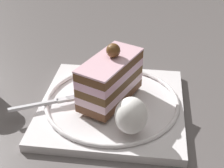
{
  "coord_description": "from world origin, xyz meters",
  "views": [
    {
      "loc": [
        -0.06,
        0.47,
        0.34
      ],
      "look_at": [
        -0.02,
        0.02,
        0.05
      ],
      "focal_mm": 53.14,
      "sensor_mm": 36.0,
      "label": 1
    }
  ],
  "objects_px": {
    "cake_slice": "(110,79)",
    "fork": "(50,102)",
    "dessert_plate": "(112,104)",
    "whipped_cream_dollop": "(131,116)"
  },
  "relations": [
    {
      "from": "cake_slice",
      "to": "fork",
      "type": "xyz_separation_m",
      "value": [
        0.1,
        0.03,
        -0.04
      ]
    },
    {
      "from": "dessert_plate",
      "to": "whipped_cream_dollop",
      "type": "distance_m",
      "value": 0.09
    },
    {
      "from": "dessert_plate",
      "to": "cake_slice",
      "type": "distance_m",
      "value": 0.05
    },
    {
      "from": "whipped_cream_dollop",
      "to": "fork",
      "type": "distance_m",
      "value": 0.15
    },
    {
      "from": "whipped_cream_dollop",
      "to": "fork",
      "type": "bearing_deg",
      "value": -22.18
    },
    {
      "from": "whipped_cream_dollop",
      "to": "cake_slice",
      "type": "bearing_deg",
      "value": -64.86
    },
    {
      "from": "dessert_plate",
      "to": "whipped_cream_dollop",
      "type": "bearing_deg",
      "value": 114.33
    },
    {
      "from": "dessert_plate",
      "to": "fork",
      "type": "bearing_deg",
      "value": 12.69
    },
    {
      "from": "cake_slice",
      "to": "fork",
      "type": "distance_m",
      "value": 0.11
    },
    {
      "from": "fork",
      "to": "cake_slice",
      "type": "bearing_deg",
      "value": -164.87
    }
  ]
}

